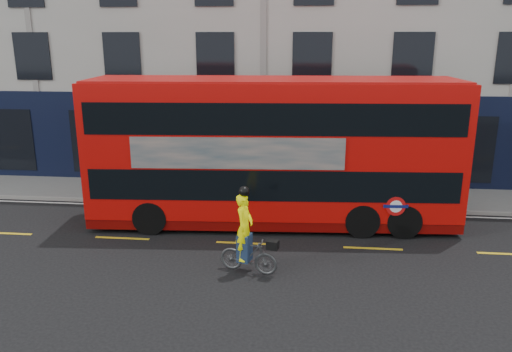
# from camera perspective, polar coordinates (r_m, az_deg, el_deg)

# --- Properties ---
(ground) EXTENTS (120.00, 120.00, 0.00)m
(ground) POSITION_cam_1_polar(r_m,az_deg,el_deg) (14.58, -2.07, -10.01)
(ground) COLOR black
(ground) RESTS_ON ground
(pavement) EXTENTS (60.00, 3.00, 0.12)m
(pavement) POSITION_cam_1_polar(r_m,az_deg,el_deg) (20.57, 0.41, -2.06)
(pavement) COLOR gray
(pavement) RESTS_ON ground
(kerb) EXTENTS (60.00, 0.12, 0.13)m
(kerb) POSITION_cam_1_polar(r_m,az_deg,el_deg) (19.15, -0.02, -3.39)
(kerb) COLOR gray
(kerb) RESTS_ON ground
(building_terrace) EXTENTS (50.00, 10.07, 15.00)m
(building_terrace) POSITION_cam_1_polar(r_m,az_deg,el_deg) (26.05, 1.87, 18.21)
(building_terrace) COLOR #B5B2AB
(building_terrace) RESTS_ON ground
(road_edge_line) EXTENTS (58.00, 0.10, 0.01)m
(road_edge_line) POSITION_cam_1_polar(r_m,az_deg,el_deg) (18.89, -0.12, -3.86)
(road_edge_line) COLOR silver
(road_edge_line) RESTS_ON ground
(lane_dashes) EXTENTS (58.00, 0.12, 0.01)m
(lane_dashes) POSITION_cam_1_polar(r_m,az_deg,el_deg) (15.93, -1.33, -7.68)
(lane_dashes) COLOR gold
(lane_dashes) RESTS_ON ground
(bus) EXTENTS (12.53, 3.58, 4.99)m
(bus) POSITION_cam_1_polar(r_m,az_deg,el_deg) (16.97, 2.12, 2.86)
(bus) COLOR red
(bus) RESTS_ON ground
(cyclist) EXTENTS (1.72, 0.86, 2.48)m
(cyclist) POSITION_cam_1_polar(r_m,az_deg,el_deg) (13.76, -1.06, -7.68)
(cyclist) COLOR #444749
(cyclist) RESTS_ON ground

